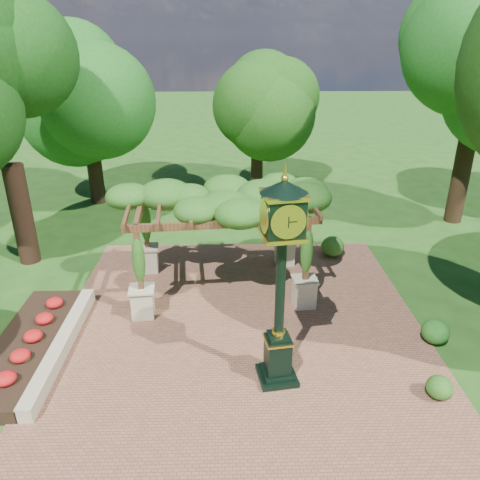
{
  "coord_description": "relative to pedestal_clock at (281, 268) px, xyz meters",
  "views": [
    {
      "loc": [
        -0.3,
        -9.47,
        7.48
      ],
      "look_at": [
        0.0,
        2.5,
        2.2
      ],
      "focal_mm": 35.0,
      "sensor_mm": 36.0,
      "label": 1
    }
  ],
  "objects": [
    {
      "name": "ground",
      "position": [
        -0.79,
        0.71,
        -2.96
      ],
      "size": [
        120.0,
        120.0,
        0.0
      ],
      "primitive_type": "plane",
      "color": "#1E4714",
      "rests_on": "ground"
    },
    {
      "name": "brick_plaza",
      "position": [
        -0.79,
        1.71,
        -2.94
      ],
      "size": [
        10.0,
        12.0,
        0.04
      ],
      "primitive_type": "cube",
      "color": "brown",
      "rests_on": "ground"
    },
    {
      "name": "border_wall",
      "position": [
        -5.39,
        1.21,
        -2.76
      ],
      "size": [
        0.35,
        5.0,
        0.4
      ],
      "primitive_type": "cube",
      "color": "#C6B793",
      "rests_on": "ground"
    },
    {
      "name": "flower_bed",
      "position": [
        -6.29,
        1.21,
        -2.78
      ],
      "size": [
        1.5,
        5.0,
        0.36
      ],
      "primitive_type": "cube",
      "color": "red",
      "rests_on": "ground"
    },
    {
      "name": "pedestal_clock",
      "position": [
        0.0,
        0.0,
        0.0
      ],
      "size": [
        1.11,
        1.11,
        4.95
      ],
      "rotation": [
        0.0,
        0.0,
        0.16
      ],
      "color": "black",
      "rests_on": "brick_plaza"
    },
    {
      "name": "pergola",
      "position": [
        -1.37,
        4.41,
        -0.13
      ],
      "size": [
        5.77,
        3.93,
        3.44
      ],
      "rotation": [
        0.0,
        0.0,
        0.09
      ],
      "color": "beige",
      "rests_on": "brick_plaza"
    },
    {
      "name": "sundial",
      "position": [
        0.9,
        9.06,
        -2.51
      ],
      "size": [
        0.68,
        0.68,
        1.01
      ],
      "rotation": [
        0.0,
        0.0,
        0.25
      ],
      "color": "gray",
      "rests_on": "ground"
    },
    {
      "name": "shrub_front",
      "position": [
        3.54,
        -0.71,
        -2.66
      ],
      "size": [
        0.59,
        0.59,
        0.53
      ],
      "primitive_type": "ellipsoid",
      "rotation": [
        0.0,
        0.0,
        0.02
      ],
      "color": "#285B1A",
      "rests_on": "brick_plaza"
    },
    {
      "name": "shrub_mid",
      "position": [
        4.27,
        1.31,
        -2.59
      ],
      "size": [
        0.94,
        0.94,
        0.65
      ],
      "primitive_type": "ellipsoid",
      "rotation": [
        0.0,
        0.0,
        -0.4
      ],
      "color": "#205919",
      "rests_on": "brick_plaza"
    },
    {
      "name": "shrub_back",
      "position": [
        2.66,
        6.59,
        -2.55
      ],
      "size": [
        0.95,
        0.95,
        0.74
      ],
      "primitive_type": "ellipsoid",
      "rotation": [
        0.0,
        0.0,
        -0.16
      ],
      "color": "#30631C",
      "rests_on": "brick_plaza"
    },
    {
      "name": "tree_west_far",
      "position": [
        -7.41,
        12.94,
        2.08
      ],
      "size": [
        4.7,
        4.7,
        7.33
      ],
      "color": "black",
      "rests_on": "ground"
    },
    {
      "name": "tree_north",
      "position": [
        0.41,
        15.39,
        1.5
      ],
      "size": [
        4.19,
        4.19,
        6.49
      ],
      "color": "#302013",
      "rests_on": "ground"
    }
  ]
}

